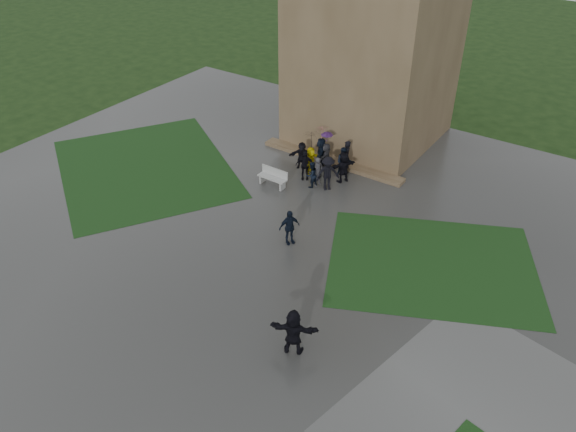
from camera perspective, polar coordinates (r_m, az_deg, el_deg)
The scene contains 9 objects.
ground at distance 25.73m, azimuth -7.72°, elevation -4.00°, with size 120.00×120.00×0.00m, color black.
plaza at distance 26.91m, azimuth -4.94°, elevation -1.84°, with size 34.00×34.00×0.02m, color #363533.
lawn_inset_left at distance 33.27m, azimuth -14.34°, elevation 4.76°, with size 11.00×9.00×0.01m, color black.
lawn_inset_right at distance 25.77m, azimuth 14.42°, elevation -4.78°, with size 9.00×7.00×0.01m, color black.
tower_plinth at distance 32.87m, azimuth 4.44°, elevation 5.62°, with size 9.00×0.80×0.22m, color brown.
bench at distance 30.35m, azimuth -1.52°, elevation 3.97°, with size 1.69×0.55×0.97m.
visitor_cluster at distance 31.13m, azimuth 3.53°, elevation 5.81°, with size 4.13×3.55×2.54m.
pedestrian_mid at distance 25.74m, azimuth 0.14°, elevation -1.14°, with size 1.02×0.58×1.75m, color black.
pedestrian_near at distance 20.58m, azimuth 0.55°, elevation -11.71°, with size 1.79×0.64×1.93m, color black.
Camera 1 is at (14.16, -14.62, 15.74)m, focal length 35.00 mm.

